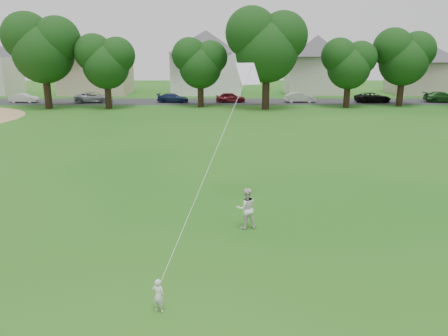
{
  "coord_description": "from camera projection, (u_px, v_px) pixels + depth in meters",
  "views": [
    {
      "loc": [
        2.13,
        -12.88,
        6.37
      ],
      "look_at": [
        2.24,
        2.0,
        2.3
      ],
      "focal_mm": 35.0,
      "sensor_mm": 36.0,
      "label": 1
    }
  ],
  "objects": [
    {
      "name": "older_boy",
      "position": [
        246.0,
        208.0,
        15.86
      ],
      "size": [
        0.85,
        0.73,
        1.54
      ],
      "primitive_type": "imported",
      "rotation": [
        0.0,
        0.0,
        3.36
      ],
      "color": "silver",
      "rests_on": "ground"
    },
    {
      "name": "kite",
      "position": [
        214.0,
        155.0,
        14.18
      ],
      "size": [
        1.94,
        4.65,
        9.93
      ],
      "color": "white",
      "rests_on": "ground"
    },
    {
      "name": "street",
      "position": [
        204.0,
        102.0,
        54.6
      ],
      "size": [
        90.0,
        7.0,
        0.01
      ],
      "primitive_type": "cube",
      "color": "#2D2D30",
      "rests_on": "ground"
    },
    {
      "name": "parked_cars",
      "position": [
        249.0,
        97.0,
        53.51
      ],
      "size": [
        71.13,
        2.62,
        1.27
      ],
      "color": "black",
      "rests_on": "ground"
    },
    {
      "name": "tree_row",
      "position": [
        225.0,
        49.0,
        47.28
      ],
      "size": [
        82.73,
        9.16,
        11.0
      ],
      "color": "black",
      "rests_on": "ground"
    },
    {
      "name": "toddler",
      "position": [
        158.0,
        295.0,
        10.85
      ],
      "size": [
        0.38,
        0.3,
        0.9
      ],
      "primitive_type": "imported",
      "rotation": [
        0.0,
        0.0,
        2.85
      ],
      "color": "silver",
      "rests_on": "ground"
    },
    {
      "name": "house_row",
      "position": [
        205.0,
        59.0,
        62.94
      ],
      "size": [
        76.59,
        14.2,
        10.55
      ],
      "color": "silver",
      "rests_on": "ground"
    },
    {
      "name": "ground",
      "position": [
        155.0,
        253.0,
        14.09
      ],
      "size": [
        160.0,
        160.0,
        0.0
      ],
      "primitive_type": "plane",
      "color": "#145212",
      "rests_on": "ground"
    }
  ]
}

